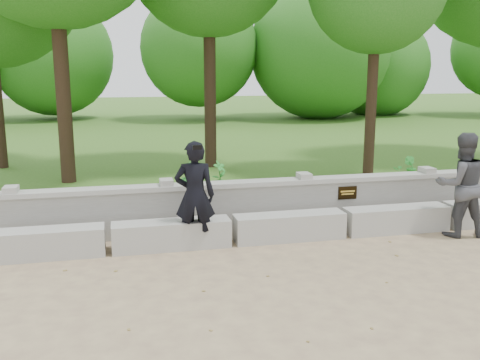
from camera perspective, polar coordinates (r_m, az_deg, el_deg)
The scene contains 10 objects.
ground at distance 7.99m, azimuth 16.58°, elevation -9.69°, with size 80.00×80.00×0.00m, color tan.
lawn at distance 20.95m, azimuth -2.55°, elevation 4.25°, with size 40.00×22.00×0.25m, color #355D1C.
concrete_bench at distance 9.51m, azimuth 11.03°, elevation -4.50°, with size 11.90×0.45×0.45m.
parapet_wall at distance 10.07m, azimuth 9.47°, elevation -2.13°, with size 12.50×0.35×0.90m.
man_main at distance 8.53m, azimuth -4.84°, elevation -1.65°, with size 0.70×0.63×1.76m.
visitor_left at distance 9.93m, azimuth 22.51°, elevation -0.48°, with size 0.97×0.81×1.81m.
shrub_a at distance 11.86m, azimuth -2.17°, elevation 0.59°, with size 0.33×0.22×0.62m, color green.
shrub_b at distance 13.71m, azimuth 17.69°, elevation 1.35°, with size 0.29×0.23×0.52m, color green.
shrub_c at distance 11.98m, azimuth 17.19°, elevation 0.00°, with size 0.49×0.43×0.55m, color green.
shrub_d at distance 11.78m, azimuth -5.48°, elevation 0.47°, with size 0.35×0.31×0.62m, color green.
Camera 1 is at (-3.80, -6.42, 2.85)m, focal length 40.00 mm.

